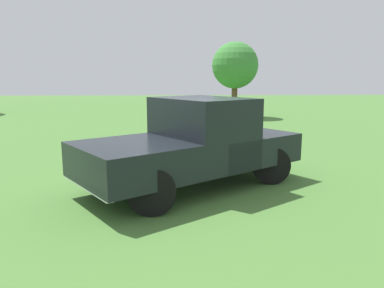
% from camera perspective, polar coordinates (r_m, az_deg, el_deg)
% --- Properties ---
extents(ground_plane, '(80.00, 80.00, 0.00)m').
position_cam_1_polar(ground_plane, '(7.67, -1.32, -6.44)').
color(ground_plane, '#477533').
extents(pickup_truck, '(4.88, 4.25, 1.82)m').
position_cam_1_polar(pickup_truck, '(7.38, 0.72, 0.44)').
color(pickup_truck, black).
rests_on(pickup_truck, ground_plane).
extents(tree_far_center, '(2.58, 2.58, 4.20)m').
position_cam_1_polar(tree_far_center, '(20.83, 6.79, 12.14)').
color(tree_far_center, brown).
rests_on(tree_far_center, ground_plane).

